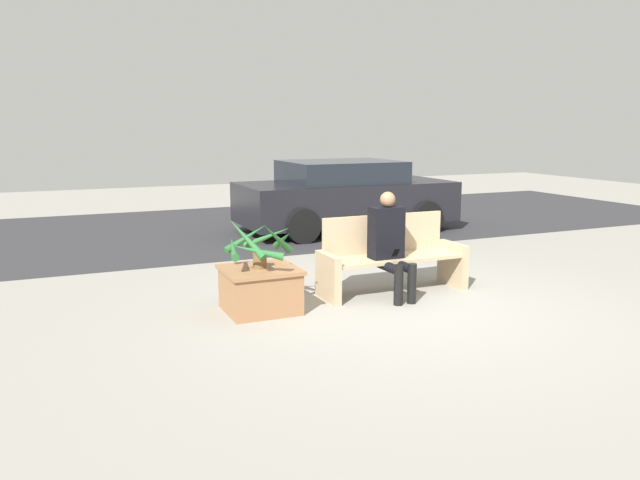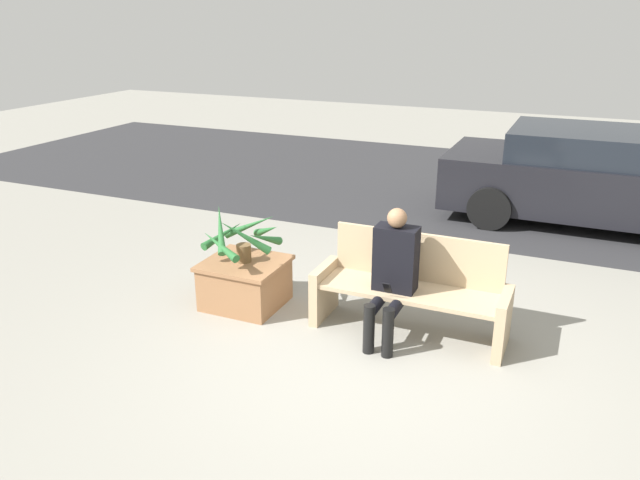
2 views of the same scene
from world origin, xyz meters
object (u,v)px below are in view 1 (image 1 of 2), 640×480
object	(u,v)px
person_seated	(390,241)
planter_box	(260,288)
bench	(391,257)
parked_car	(345,196)
potted_plant	(259,244)

from	to	relation	value
person_seated	planter_box	bearing A→B (deg)	178.40
bench	parked_car	distance (m)	4.42
person_seated	planter_box	size ratio (longest dim) A/B	1.55
person_seated	bench	bearing A→B (deg)	56.48
person_seated	potted_plant	world-z (taller)	person_seated
parked_car	person_seated	bearing A→B (deg)	-109.47
person_seated	parked_car	xyz separation A→B (m)	(1.55, 4.38, 0.00)
bench	parked_car	size ratio (longest dim) A/B	0.45
planter_box	parked_car	world-z (taller)	parked_car
planter_box	potted_plant	distance (m)	0.49
parked_car	planter_box	bearing A→B (deg)	-125.81
potted_plant	parked_car	xyz separation A→B (m)	(3.14, 4.34, -0.09)
parked_car	potted_plant	bearing A→B (deg)	-125.85
bench	parked_car	world-z (taller)	parked_car
bench	person_seated	xyz separation A→B (m)	(-0.13, -0.20, 0.24)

